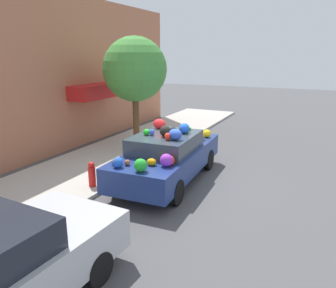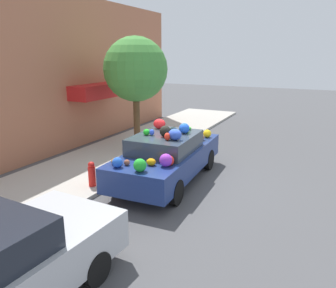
{
  "view_description": "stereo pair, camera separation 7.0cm",
  "coord_description": "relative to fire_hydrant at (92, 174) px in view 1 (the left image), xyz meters",
  "views": [
    {
      "loc": [
        -8.17,
        -4.03,
        3.61
      ],
      "look_at": [
        0.0,
        -0.06,
        1.12
      ],
      "focal_mm": 35.0,
      "sensor_mm": 36.0,
      "label": 1
    },
    {
      "loc": [
        -8.14,
        -4.09,
        3.61
      ],
      "look_at": [
        0.0,
        -0.06,
        1.12
      ],
      "focal_mm": 35.0,
      "sensor_mm": 36.0,
      "label": 2
    }
  ],
  "objects": [
    {
      "name": "ground_plane",
      "position": [
        1.54,
        -1.5,
        -0.45
      ],
      "size": [
        60.0,
        60.0,
        0.0
      ],
      "primitive_type": "plane",
      "color": "#4C4C4F"
    },
    {
      "name": "sidewalk_curb",
      "position": [
        1.54,
        1.2,
        -0.4
      ],
      "size": [
        24.0,
        3.2,
        0.11
      ],
      "color": "#B2ADA3",
      "rests_on": "ground"
    },
    {
      "name": "building_facade",
      "position": [
        1.64,
        3.43,
        2.42
      ],
      "size": [
        18.0,
        1.2,
        5.79
      ],
      "color": "#B26B4C",
      "rests_on": "ground"
    },
    {
      "name": "street_tree",
      "position": [
        3.86,
        0.92,
        2.61
      ],
      "size": [
        2.36,
        2.36,
        4.16
      ],
      "color": "brown",
      "rests_on": "sidewalk_curb"
    },
    {
      "name": "fire_hydrant",
      "position": [
        0.0,
        0.0,
        0.0
      ],
      "size": [
        0.2,
        0.2,
        0.7
      ],
      "color": "red",
      "rests_on": "sidewalk_curb"
    },
    {
      "name": "art_car",
      "position": [
        1.49,
        -1.57,
        0.33
      ],
      "size": [
        4.64,
        2.02,
        1.75
      ],
      "rotation": [
        0.0,
        0.0,
        0.05
      ],
      "color": "navy",
      "rests_on": "ground"
    }
  ]
}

